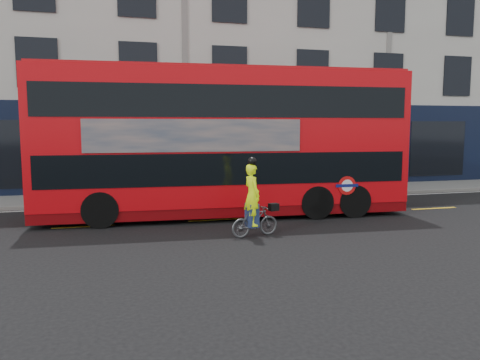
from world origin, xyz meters
name	(u,v)px	position (x,y,z in m)	size (l,w,h in m)	color
ground	(227,230)	(0.00, 0.00, 0.00)	(120.00, 120.00, 0.00)	black
pavement	(192,195)	(0.00, 6.50, 0.06)	(60.00, 3.00, 0.12)	slate
kerb	(198,201)	(0.00, 5.00, 0.07)	(60.00, 0.12, 0.13)	slate
building_terrace	(171,41)	(0.00, 12.94, 7.49)	(50.00, 10.07, 15.00)	beige
road_edge_line	(199,204)	(0.00, 4.70, 0.00)	(58.00, 0.10, 0.01)	silver
lane_dashes	(216,220)	(0.00, 1.50, 0.00)	(58.00, 0.12, 0.01)	yellow
bus	(225,142)	(0.45, 2.20, 2.45)	(11.97, 3.37, 4.77)	red
cyclist	(254,209)	(0.49, -0.98, 0.76)	(1.42, 0.68, 2.15)	#4E5154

